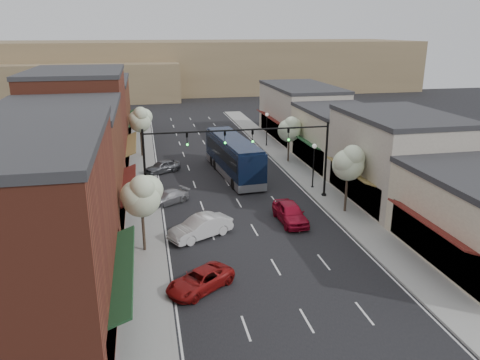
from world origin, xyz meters
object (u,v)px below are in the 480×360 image
parked_car_c (168,198)px  lamp_post_near (314,159)px  tree_right_near (349,162)px  parked_car_b (201,227)px  parked_car_d (162,167)px  parked_car_a (200,280)px  signal_mast_left (173,156)px  coach_bus (233,156)px  signal_mast_right (301,149)px  lamp_post_far (267,124)px  tree_left_far (140,119)px  tree_left_near (142,195)px  tree_right_far (290,128)px  red_hatchback (290,213)px

parked_car_c → lamp_post_near: bearing=64.0°
tree_right_near → parked_car_b: tree_right_near is taller
parked_car_d → parked_car_b: bearing=-22.8°
parked_car_a → parked_car_c: size_ratio=1.07×
tree_right_near → parked_car_d: size_ratio=1.49×
signal_mast_left → coach_bus: (6.75, 8.39, -2.57)m
parked_car_d → lamp_post_near: bearing=30.0°
signal_mast_right → lamp_post_far: bearing=83.8°
signal_mast_right → coach_bus: size_ratio=0.62×
tree_left_far → lamp_post_near: 22.33m
tree_left_far → tree_right_near: bearing=-53.0°
parked_car_a → parked_car_c: bearing=147.9°
signal_mast_left → tree_left_near: 8.48m
lamp_post_far → parked_car_a: bearing=-111.0°
lamp_post_far → parked_car_b: lamp_post_far is taller
parked_car_c → parked_car_d: bearing=148.1°
lamp_post_near → tree_left_near: bearing=-146.7°
lamp_post_near → parked_car_d: lamp_post_near is taller
parked_car_a → parked_car_d: size_ratio=1.09×
tree_right_far → parked_car_a: (-13.49, -25.68, -3.39)m
parked_car_d → tree_left_far: bearing=166.4°
signal_mast_right → tree_right_near: 4.89m
tree_left_far → red_hatchback: 25.96m
parked_car_b → tree_left_near: bearing=-96.0°
tree_right_far → parked_car_d: tree_right_far is taller
signal_mast_left → tree_left_far: size_ratio=1.34×
coach_bus → parked_car_d: (-7.33, 2.35, -1.38)m
tree_right_near → parked_car_a: bearing=-144.3°
lamp_post_near → parked_car_a: lamp_post_near is taller
lamp_post_near → parked_car_d: bearing=149.5°
lamp_post_far → signal_mast_left: bearing=-123.9°
coach_bus → red_hatchback: (2.02, -13.45, -1.24)m
lamp_post_far → parked_car_d: 16.95m
tree_left_near → coach_bus: size_ratio=0.43×
signal_mast_left → tree_right_far: size_ratio=1.51×
parked_car_b → lamp_post_far: bearing=127.9°
tree_right_far → parked_car_a: bearing=-117.7°
tree_right_near → lamp_post_far: bearing=91.3°
parked_car_d → parked_car_c: bearing=-29.5°
tree_left_near → parked_car_a: size_ratio=1.31×
parked_car_d → signal_mast_right: bearing=18.3°
tree_left_far → red_hatchback: (11.40, -23.01, -3.79)m
signal_mast_right → lamp_post_near: signal_mast_right is taller
signal_mast_right → parked_car_c: (-11.82, 1.07, -4.03)m
red_hatchback → signal_mast_right: bearing=62.5°
tree_left_far → parked_car_c: size_ratio=1.50×
red_hatchback → parked_car_d: red_hatchback is taller
signal_mast_left → tree_right_near: signal_mast_left is taller
signal_mast_right → lamp_post_far: 20.19m
red_hatchback → lamp_post_near: bearing=56.9°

